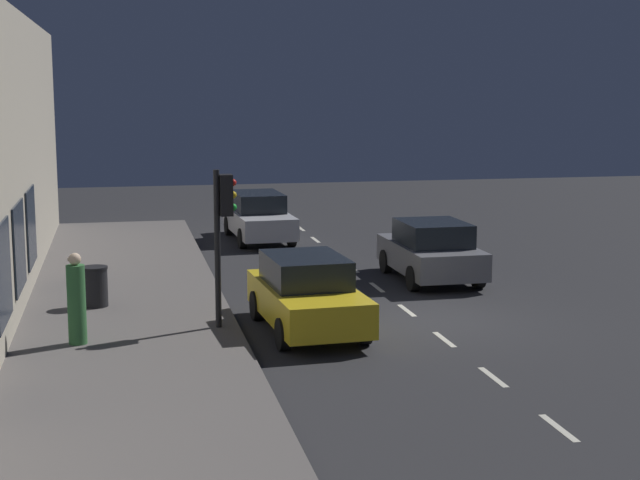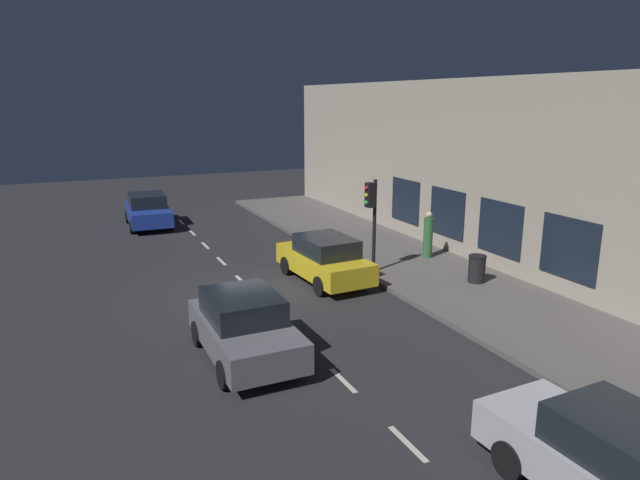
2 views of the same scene
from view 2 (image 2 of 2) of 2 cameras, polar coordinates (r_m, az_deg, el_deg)
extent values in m
plane|color=#28282B|center=(18.21, -6.52, -5.50)|extent=(60.00, 60.00, 0.00)
cube|color=#5B5654|center=(20.85, 10.04, -2.86)|extent=(4.50, 32.00, 0.15)
cube|color=#B2A893|center=(21.70, 16.02, 6.48)|extent=(0.60, 32.00, 6.81)
cube|color=#192333|center=(18.62, 23.81, -0.78)|extent=(0.04, 2.12, 1.87)
cube|color=#192333|center=(20.66, 17.67, 1.15)|extent=(0.04, 2.12, 1.87)
cube|color=#192333|center=(22.92, 12.68, 2.70)|extent=(0.04, 2.12, 1.87)
cube|color=#192333|center=(25.33, 8.61, 3.95)|extent=(0.04, 2.12, 1.87)
cube|color=beige|center=(11.01, 8.84, -19.61)|extent=(0.12, 1.20, 0.01)
cube|color=beige|center=(12.93, 2.35, -13.95)|extent=(0.12, 1.20, 0.01)
cube|color=beige|center=(15.06, -2.18, -9.71)|extent=(0.12, 1.20, 0.01)
cube|color=beige|center=(17.32, -5.48, -6.51)|extent=(0.12, 1.20, 0.01)
cube|color=beige|center=(19.66, -7.98, -4.04)|extent=(0.12, 1.20, 0.01)
cube|color=beige|center=(22.06, -9.93, -2.10)|extent=(0.12, 1.20, 0.01)
cube|color=beige|center=(24.50, -11.49, -0.54)|extent=(0.12, 1.20, 0.01)
cube|color=beige|center=(26.97, -12.76, 0.73)|extent=(0.12, 1.20, 0.01)
cube|color=beige|center=(29.47, -13.82, 1.79)|extent=(0.12, 1.20, 0.01)
cylinder|color=black|center=(19.63, 5.50, 1.38)|extent=(0.13, 0.13, 3.26)
cube|color=black|center=(19.33, 5.08, 4.54)|extent=(0.26, 0.32, 0.84)
sphere|color=red|center=(19.22, 4.73, 5.25)|extent=(0.15, 0.15, 0.15)
sphere|color=gold|center=(19.26, 4.72, 4.51)|extent=(0.15, 0.15, 0.15)
sphere|color=green|center=(19.30, 4.70, 3.77)|extent=(0.15, 0.15, 0.15)
cube|color=#1E389E|center=(28.70, -16.93, 2.54)|extent=(1.99, 4.15, 0.70)
cube|color=black|center=(28.75, -17.06, 3.87)|extent=(1.70, 2.18, 0.60)
cylinder|color=black|center=(27.63, -14.82, 1.59)|extent=(0.24, 0.65, 0.64)
cylinder|color=black|center=(27.46, -18.40, 1.26)|extent=(0.24, 0.65, 0.64)
cylinder|color=black|center=(30.09, -15.51, 2.55)|extent=(0.24, 0.65, 0.64)
cylinder|color=black|center=(29.94, -18.79, 2.25)|extent=(0.24, 0.65, 0.64)
cube|color=#B7B7BC|center=(10.09, 28.16, -20.47)|extent=(1.90, 4.61, 0.70)
cube|color=black|center=(9.68, 29.54, -17.68)|extent=(1.60, 2.43, 0.60)
cylinder|color=black|center=(10.44, 18.56, -20.25)|extent=(0.25, 0.65, 0.64)
cylinder|color=black|center=(11.49, 24.43, -17.40)|extent=(0.25, 0.65, 0.64)
cube|color=gold|center=(19.25, 0.41, -2.34)|extent=(1.99, 4.20, 0.70)
cube|color=black|center=(18.94, 0.65, -0.58)|extent=(1.66, 2.22, 0.60)
cylinder|color=black|center=(20.09, -3.37, -2.59)|extent=(0.26, 0.65, 0.64)
cylinder|color=black|center=(20.79, 0.72, -1.99)|extent=(0.26, 0.65, 0.64)
cylinder|color=black|center=(17.91, 0.04, -4.66)|extent=(0.26, 0.65, 0.64)
cylinder|color=black|center=(18.69, 4.47, -3.89)|extent=(0.26, 0.65, 0.64)
cube|color=slate|center=(13.78, -7.55, -9.34)|extent=(1.88, 3.93, 0.70)
cube|color=black|center=(13.67, -7.84, -6.60)|extent=(1.64, 2.05, 0.60)
cylinder|color=black|center=(13.13, -2.20, -11.94)|extent=(0.23, 0.64, 0.64)
cylinder|color=black|center=(12.64, -9.60, -13.24)|extent=(0.23, 0.64, 0.64)
cylinder|color=black|center=(15.20, -5.79, -8.25)|extent=(0.23, 0.64, 0.64)
cylinder|color=black|center=(14.78, -12.18, -9.18)|extent=(0.23, 0.64, 0.64)
cylinder|color=#336B38|center=(21.92, 10.83, 0.24)|extent=(0.37, 0.37, 1.55)
sphere|color=beige|center=(21.73, 10.94, 2.52)|extent=(0.24, 0.24, 0.24)
cube|color=beige|center=(21.80, 11.17, 2.54)|extent=(0.05, 0.07, 0.07)
cylinder|color=black|center=(19.42, 15.53, -2.89)|extent=(0.55, 0.55, 0.85)
cylinder|color=black|center=(19.30, 15.62, -1.60)|extent=(0.58, 0.58, 0.06)
camera|label=1|loc=(37.78, -6.85, 12.51)|focal=54.09mm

